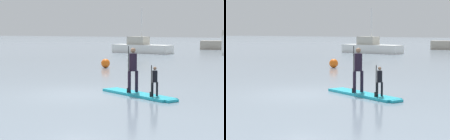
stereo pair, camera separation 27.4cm
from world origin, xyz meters
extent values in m
plane|color=gray|center=(0.00, 0.00, 0.00)|extent=(240.00, 240.00, 0.00)
cube|color=#1E9EB2|center=(2.15, 0.92, 0.05)|extent=(3.59, 2.10, 0.10)
cube|color=#1E9EB2|center=(3.84, 0.18, 0.05)|extent=(0.42, 0.56, 0.09)
cylinder|color=black|center=(1.97, 1.19, 0.51)|extent=(0.13, 0.13, 0.82)
cylinder|color=black|center=(1.83, 0.86, 0.51)|extent=(0.13, 0.13, 0.82)
cylinder|color=black|center=(1.90, 1.02, 1.26)|extent=(0.40, 0.40, 0.68)
sphere|color=#8C664C|center=(1.90, 1.02, 1.72)|extent=(0.20, 0.20, 0.20)
cylinder|color=black|center=(1.81, 0.82, 1.00)|extent=(0.03, 0.03, 1.80)
cube|color=black|center=(1.81, 0.82, 0.19)|extent=(0.08, 0.14, 0.18)
cylinder|color=black|center=(3.10, 0.63, 0.36)|extent=(0.08, 0.08, 0.51)
cylinder|color=black|center=(3.01, 0.42, 0.36)|extent=(0.08, 0.08, 0.51)
cylinder|color=black|center=(3.05, 0.52, 0.83)|extent=(0.25, 0.25, 0.42)
sphere|color=#8C664C|center=(3.05, 0.52, 1.12)|extent=(0.12, 0.12, 0.12)
cylinder|color=black|center=(2.99, 0.37, 0.67)|extent=(0.03, 0.03, 1.14)
cube|color=black|center=(2.99, 0.37, 0.19)|extent=(0.08, 0.14, 0.18)
cube|color=silver|center=(-11.14, 27.88, 0.45)|extent=(6.96, 2.61, 0.91)
cube|color=#B2AD9E|center=(-11.63, 27.93, 1.34)|extent=(2.22, 1.64, 0.87)
cylinder|color=silver|center=(-11.21, 27.88, 3.30)|extent=(0.12, 0.12, 3.06)
sphere|color=orange|center=(-5.18, 10.58, 0.30)|extent=(0.59, 0.59, 0.59)
camera|label=1|loc=(9.53, -13.50, 2.51)|focal=68.58mm
camera|label=2|loc=(9.77, -13.35, 2.51)|focal=68.58mm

